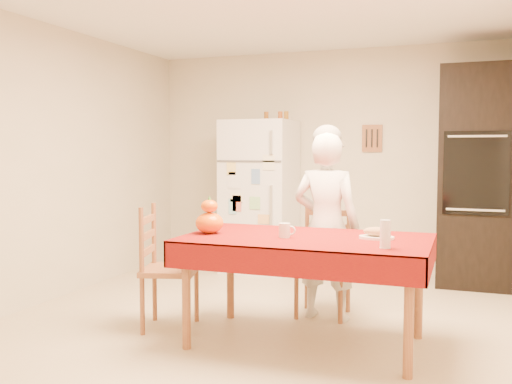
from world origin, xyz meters
The scene contains 17 objects.
floor centered at (0.00, 0.00, 0.00)m, with size 4.50×4.50×0.00m, color #C6AF8F.
room_shell centered at (0.00, 0.00, 1.62)m, with size 4.02×4.52×2.51m.
refrigerator centered at (-0.65, 1.88, 0.85)m, with size 0.75×0.74×1.70m.
oven_cabinet centered at (1.63, 1.93, 1.10)m, with size 0.70×0.62×2.20m.
dining_table centered at (0.50, -0.35, 0.69)m, with size 1.70×1.00×0.76m.
chair_far centered at (0.45, 0.42, 0.51)m, with size 0.43×0.41×0.95m.
chair_left centered at (-0.63, -0.38, 0.51)m, with size 0.50×0.51×0.95m.
seated_woman centered at (0.49, 0.29, 0.76)m, with size 0.55×0.36×1.51m, color silver.
coffee_mug centered at (0.37, -0.43, 0.81)m, with size 0.08×0.08×0.10m, color silver.
pumpkin_lower centered at (-0.21, -0.43, 0.84)m, with size 0.21×0.21×0.15m, color #C85804.
pumpkin_upper centered at (-0.21, -0.43, 0.96)m, with size 0.12×0.12×0.09m, color #CF5B04.
wine_glass centered at (1.08, -0.63, 0.85)m, with size 0.07×0.07×0.18m, color white.
bread_plate centered at (0.98, -0.27, 0.77)m, with size 0.24×0.24×0.02m, color white.
bread_loaf centered at (0.98, -0.27, 0.81)m, with size 0.18×0.10×0.06m, color #9B7E4C.
spice_jar_left centered at (-0.59, 1.93, 1.75)m, with size 0.05×0.05×0.10m, color brown.
spice_jar_mid centered at (-0.42, 1.93, 1.75)m, with size 0.05×0.05×0.10m, color #9A4B1C.
spice_jar_right centered at (-0.35, 1.93, 1.75)m, with size 0.05×0.05×0.10m, color #99641B.
Camera 1 is at (1.54, -4.18, 1.37)m, focal length 40.00 mm.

